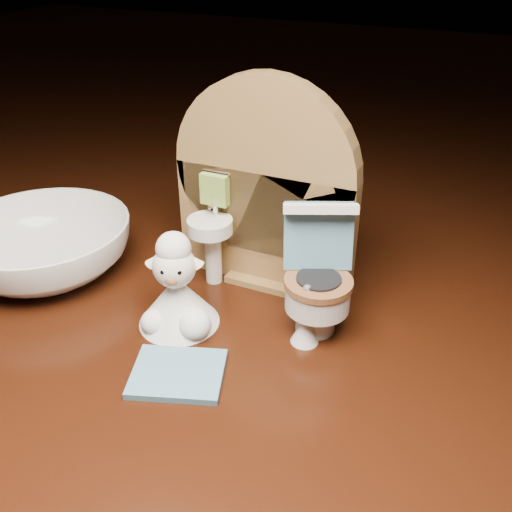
{
  "coord_description": "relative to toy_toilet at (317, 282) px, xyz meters",
  "views": [
    {
      "loc": [
        0.14,
        -0.26,
        0.23
      ],
      "look_at": [
        0.01,
        0.02,
        0.05
      ],
      "focal_mm": 40.0,
      "sensor_mm": 36.0,
      "label": 1
    }
  ],
  "objects": [
    {
      "name": "ceramic_bowl",
      "position": [
        -0.21,
        -0.02,
        -0.01
      ],
      "size": [
        0.16,
        0.16,
        0.04
      ],
      "primitive_type": "imported",
      "rotation": [
        0.0,
        0.0,
        0.26
      ],
      "color": "white",
      "rests_on": "ground"
    },
    {
      "name": "toy_toilet",
      "position": [
        0.0,
        0.0,
        0.0
      ],
      "size": [
        0.05,
        0.06,
        0.09
      ],
      "rotation": [
        0.0,
        0.0,
        0.41
      ],
      "color": "white",
      "rests_on": "ground"
    },
    {
      "name": "backdrop_panel",
      "position": [
        -0.05,
        0.03,
        0.03
      ],
      "size": [
        0.13,
        0.05,
        0.15
      ],
      "color": "olive",
      "rests_on": "ground"
    },
    {
      "name": "bath_mat",
      "position": [
        -0.06,
        -0.08,
        -0.03
      ],
      "size": [
        0.06,
        0.06,
        0.0
      ],
      "primitive_type": "cube",
      "rotation": [
        0.0,
        0.0,
        0.34
      ],
      "color": "teal",
      "rests_on": "ground"
    },
    {
      "name": "toilet_brush",
      "position": [
        0.0,
        -0.02,
        -0.02
      ],
      "size": [
        0.02,
        0.02,
        0.04
      ],
      "color": "white",
      "rests_on": "ground"
    },
    {
      "name": "plush_lamb",
      "position": [
        -0.08,
        -0.04,
        -0.01
      ],
      "size": [
        0.05,
        0.05,
        0.07
      ],
      "rotation": [
        0.0,
        0.0,
        0.39
      ],
      "color": "white",
      "rests_on": "ground"
    }
  ]
}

